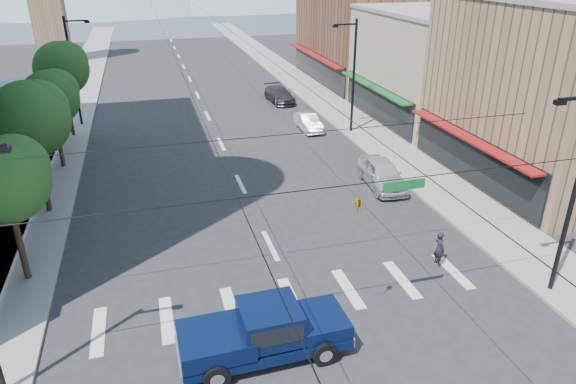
# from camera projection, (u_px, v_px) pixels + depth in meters

# --- Properties ---
(ground) EXTENTS (160.00, 160.00, 0.00)m
(ground) POSITION_uv_depth(u_px,v_px,m) (306.00, 319.00, 20.58)
(ground) COLOR #28282B
(ground) RESTS_ON ground
(sidewalk_left) EXTENTS (4.00, 120.00, 0.15)m
(sidewalk_left) POSITION_uv_depth(u_px,v_px,m) (78.00, 98.00, 52.60)
(sidewalk_left) COLOR gray
(sidewalk_left) RESTS_ON ground
(sidewalk_right) EXTENTS (4.00, 120.00, 0.15)m
(sidewalk_right) POSITION_uv_depth(u_px,v_px,m) (301.00, 83.00, 58.48)
(sidewalk_right) COLOR gray
(sidewalk_right) RESTS_ON ground
(shop_near) EXTENTS (12.00, 14.00, 11.00)m
(shop_near) POSITION_uv_depth(u_px,v_px,m) (565.00, 93.00, 31.93)
(shop_near) COLOR #8C6B4C
(shop_near) RESTS_ON ground
(shop_mid) EXTENTS (12.00, 14.00, 9.00)m
(shop_mid) POSITION_uv_depth(u_px,v_px,m) (443.00, 67.00, 44.60)
(shop_mid) COLOR tan
(shop_mid) RESTS_ON ground
(shop_far) EXTENTS (12.00, 18.00, 10.00)m
(shop_far) POSITION_uv_depth(u_px,v_px,m) (369.00, 36.00, 58.38)
(shop_far) COLOR brown
(shop_far) RESTS_ON ground
(tree_near) EXTENTS (3.65, 3.64, 6.71)m
(tree_near) POSITION_uv_depth(u_px,v_px,m) (7.00, 177.00, 21.12)
(tree_near) COLOR black
(tree_near) RESTS_ON ground
(tree_midnear) EXTENTS (4.09, 4.09, 7.52)m
(tree_midnear) POSITION_uv_depth(u_px,v_px,m) (33.00, 116.00, 26.99)
(tree_midnear) COLOR black
(tree_midnear) RESTS_ON ground
(tree_midfar) EXTENTS (3.65, 3.64, 6.71)m
(tree_midfar) POSITION_uv_depth(u_px,v_px,m) (53.00, 96.00, 33.36)
(tree_midfar) COLOR black
(tree_midfar) RESTS_ON ground
(tree_far) EXTENTS (4.09, 4.09, 7.52)m
(tree_far) POSITION_uv_depth(u_px,v_px,m) (63.00, 67.00, 39.24)
(tree_far) COLOR black
(tree_far) RESTS_ON ground
(signal_rig) EXTENTS (21.80, 0.20, 9.00)m
(signal_rig) POSITION_uv_depth(u_px,v_px,m) (322.00, 229.00, 17.81)
(signal_rig) COLOR black
(signal_rig) RESTS_ON ground
(lamp_pole_nw) EXTENTS (2.00, 0.25, 9.00)m
(lamp_pole_nw) POSITION_uv_depth(u_px,v_px,m) (74.00, 68.00, 42.15)
(lamp_pole_nw) COLOR black
(lamp_pole_nw) RESTS_ON ground
(lamp_pole_ne) EXTENTS (2.00, 0.25, 9.00)m
(lamp_pole_ne) POSITION_uv_depth(u_px,v_px,m) (352.00, 73.00, 40.38)
(lamp_pole_ne) COLOR black
(lamp_pole_ne) RESTS_ON ground
(pickup_truck) EXTENTS (6.24, 2.54, 2.09)m
(pickup_truck) POSITION_uv_depth(u_px,v_px,m) (263.00, 331.00, 18.30)
(pickup_truck) COLOR #071339
(pickup_truck) RESTS_ON ground
(pedestrian) EXTENTS (0.45, 0.65, 1.73)m
(pedestrian) POSITION_uv_depth(u_px,v_px,m) (439.00, 248.00, 23.93)
(pedestrian) COLOR black
(pedestrian) RESTS_ON ground
(parked_car_near) EXTENTS (2.44, 5.19, 1.72)m
(parked_car_near) POSITION_uv_depth(u_px,v_px,m) (382.00, 174.00, 32.17)
(parked_car_near) COLOR silver
(parked_car_near) RESTS_ON ground
(parked_car_mid) EXTENTS (1.49, 4.14, 1.36)m
(parked_car_mid) POSITION_uv_depth(u_px,v_px,m) (308.00, 122.00, 42.79)
(parked_car_mid) COLOR white
(parked_car_mid) RESTS_ON ground
(parked_car_far) EXTENTS (2.35, 5.21, 1.48)m
(parked_car_far) POSITION_uv_depth(u_px,v_px,m) (279.00, 95.00, 51.05)
(parked_car_far) COLOR #323134
(parked_car_far) RESTS_ON ground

